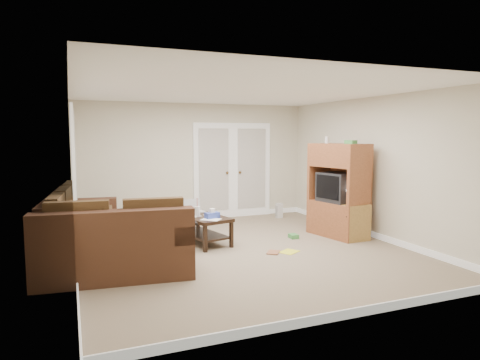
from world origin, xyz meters
name	(u,v)px	position (x,y,z in m)	size (l,w,h in m)	color
floor	(244,250)	(0.00, 0.00, 0.00)	(5.50, 5.50, 0.00)	gray
ceiling	(244,91)	(0.00, 0.00, 2.50)	(5.00, 5.50, 0.02)	white
wall_left	(72,178)	(-2.50, 0.00, 1.25)	(0.02, 5.50, 2.50)	beige
wall_right	(374,168)	(2.50, 0.00, 1.25)	(0.02, 5.50, 2.50)	beige
wall_back	(195,162)	(0.00, 2.75, 1.25)	(5.00, 0.02, 2.50)	beige
wall_front	(351,195)	(0.00, -2.75, 1.25)	(5.00, 0.02, 2.50)	beige
baseboards	(244,247)	(0.00, 0.00, 0.05)	(5.00, 5.50, 0.10)	white
french_doors	(233,171)	(0.85, 2.71, 1.04)	(1.80, 0.05, 2.13)	white
window_left	(73,153)	(-2.46, 1.00, 1.55)	(0.05, 1.92, 1.42)	white
sectional_sofa	(96,237)	(-2.21, 0.23, 0.36)	(2.08, 3.16, 0.92)	#482B1B
coffee_table	(201,228)	(-0.49, 0.73, 0.26)	(0.84, 1.27, 0.79)	black
tv_armoire	(338,190)	(1.97, 0.30, 0.85)	(0.77, 1.14, 1.80)	brown
side_cabinet	(351,218)	(2.03, -0.01, 0.37)	(0.50, 0.50, 1.03)	#A77D3D
space_heater	(279,211)	(1.75, 2.20, 0.16)	(0.13, 0.11, 0.32)	silver
floor_magazine	(289,252)	(0.63, -0.35, 0.00)	(0.30, 0.23, 0.01)	yellow
floor_greenbox	(293,236)	(1.13, 0.42, 0.04)	(0.14, 0.18, 0.07)	#3E8A40
floor_book	(268,252)	(0.30, -0.25, 0.01)	(0.18, 0.24, 0.02)	brown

